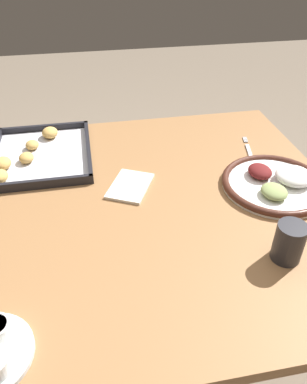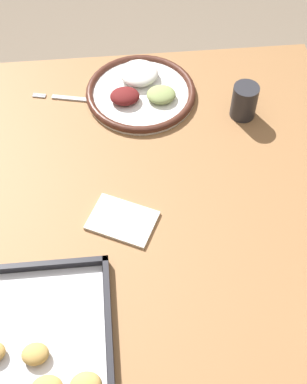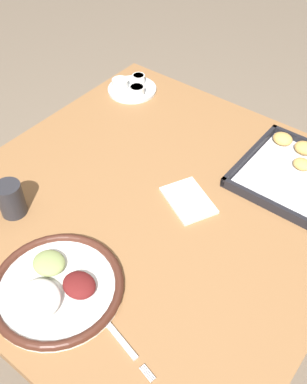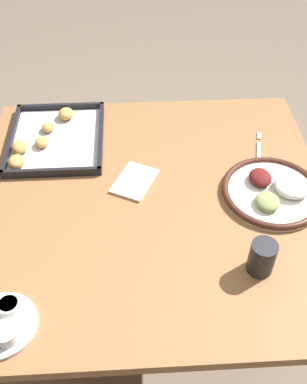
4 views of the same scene
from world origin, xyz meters
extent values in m
plane|color=#7A6B59|center=(0.00, 0.00, 0.00)|extent=(8.00, 8.00, 0.00)
cube|color=olive|center=(0.00, 0.00, 0.72)|extent=(0.98, 1.02, 0.03)
cylinder|color=olive|center=(0.44, -0.46, 0.35)|extent=(0.06, 0.06, 0.71)
cylinder|color=olive|center=(0.44, 0.46, 0.35)|extent=(0.06, 0.06, 0.71)
cylinder|color=white|center=(0.00, -0.34, 0.74)|extent=(0.29, 0.29, 0.01)
torus|color=#472319|center=(0.00, -0.34, 0.75)|extent=(0.29, 0.29, 0.02)
ellipsoid|color=white|center=(0.00, -0.40, 0.77)|extent=(0.10, 0.10, 0.04)
ellipsoid|color=maroon|center=(0.04, -0.31, 0.76)|extent=(0.08, 0.06, 0.03)
ellipsoid|color=#8C9E5B|center=(-0.05, -0.31, 0.76)|extent=(0.08, 0.07, 0.03)
cube|color=silver|center=(0.17, -0.34, 0.74)|extent=(0.14, 0.04, 0.00)
cylinder|color=silver|center=(0.27, -0.37, 0.74)|extent=(0.03, 0.01, 0.00)
cylinder|color=silver|center=(0.27, -0.37, 0.74)|extent=(0.03, 0.01, 0.00)
cylinder|color=silver|center=(0.27, -0.36, 0.74)|extent=(0.03, 0.01, 0.00)
cylinder|color=silver|center=(0.27, -0.36, 0.74)|extent=(0.03, 0.01, 0.00)
cube|color=black|center=(0.28, 0.30, 0.74)|extent=(0.35, 0.30, 0.01)
cube|color=silver|center=(0.28, 0.30, 0.74)|extent=(0.32, 0.28, 0.00)
cube|color=black|center=(0.28, 0.16, 0.75)|extent=(0.35, 0.01, 0.02)
cube|color=black|center=(0.11, 0.30, 0.75)|extent=(0.01, 0.30, 0.02)
cube|color=black|center=(0.45, 0.30, 0.75)|extent=(0.01, 0.30, 0.02)
ellipsoid|color=tan|center=(0.40, 0.28, 0.76)|extent=(0.06, 0.05, 0.03)
ellipsoid|color=tan|center=(0.25, 0.34, 0.76)|extent=(0.05, 0.04, 0.03)
ellipsoid|color=tan|center=(0.33, 0.33, 0.76)|extent=(0.05, 0.04, 0.03)
ellipsoid|color=tan|center=(0.23, 0.41, 0.76)|extent=(0.06, 0.05, 0.03)
cylinder|color=#28282D|center=(-0.25, -0.25, 0.78)|extent=(0.06, 0.06, 0.09)
cube|color=silver|center=(0.07, 0.05, 0.74)|extent=(0.17, 0.15, 0.01)
camera|label=1|loc=(-0.77, 0.14, 1.35)|focal=35.00mm
camera|label=2|loc=(0.07, 0.70, 1.73)|focal=50.00mm
camera|label=3|loc=(0.49, -0.64, 1.58)|focal=42.00mm
camera|label=4|loc=(-0.89, 0.05, 1.66)|focal=42.00mm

